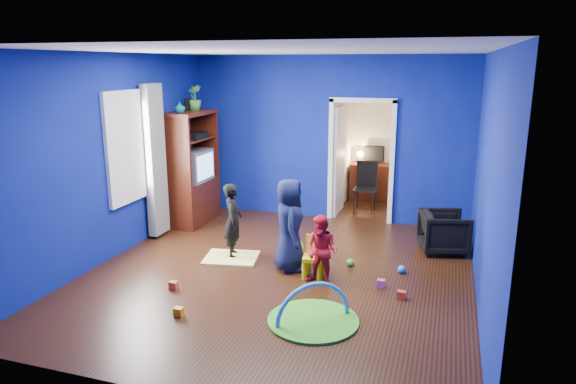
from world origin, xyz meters
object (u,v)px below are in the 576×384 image
(toddler_red, at_px, (322,251))
(vase, at_px, (180,107))
(tv_armoire, at_px, (191,168))
(kid_chair, at_px, (314,259))
(folding_chair, at_px, (365,188))
(armchair, at_px, (444,232))
(study_desk, at_px, (372,182))
(child_navy, at_px, (289,225))
(play_mat, at_px, (313,320))
(child_black, at_px, (233,221))
(crt_tv, at_px, (193,166))
(hopper_ball, at_px, (291,250))

(toddler_red, relative_size, vase, 5.02)
(tv_armoire, height_order, kid_chair, tv_armoire)
(toddler_red, xyz_separation_m, folding_chair, (-0.02, 3.46, 0.00))
(armchair, relative_size, tv_armoire, 0.34)
(tv_armoire, height_order, folding_chair, tv_armoire)
(toddler_red, xyz_separation_m, study_desk, (-0.02, 4.42, -0.08))
(vase, xyz_separation_m, folding_chair, (2.81, 1.83, -1.59))
(toddler_red, distance_m, folding_chair, 3.46)
(armchair, bearing_deg, folding_chair, 25.54)
(tv_armoire, bearing_deg, folding_chair, 28.63)
(kid_chair, distance_m, study_desk, 4.23)
(child_navy, bearing_deg, play_mat, -174.60)
(child_black, height_order, child_navy, child_navy)
(child_black, height_order, crt_tv, crt_tv)
(play_mat, bearing_deg, folding_chair, 92.25)
(child_black, height_order, kid_chair, child_black)
(armchair, height_order, vase, vase)
(hopper_ball, bearing_deg, child_navy, -78.69)
(toddler_red, bearing_deg, study_desk, 105.96)
(toddler_red, distance_m, crt_tv, 3.44)
(tv_armoire, relative_size, kid_chair, 3.92)
(vase, bearing_deg, folding_chair, 33.13)
(toddler_red, distance_m, tv_armoire, 3.47)
(tv_armoire, height_order, study_desk, tv_armoire)
(child_black, bearing_deg, hopper_ball, -106.75)
(tv_armoire, height_order, hopper_ball, tv_armoire)
(child_black, distance_m, tv_armoire, 1.98)
(child_navy, xyz_separation_m, hopper_ball, (-0.05, 0.25, -0.45))
(armchair, relative_size, vase, 3.71)
(tv_armoire, relative_size, hopper_ball, 5.21)
(vase, xyz_separation_m, crt_tv, (0.04, 0.30, -1.03))
(child_navy, bearing_deg, kid_chair, -134.33)
(vase, xyz_separation_m, play_mat, (2.98, -2.61, -2.04))
(child_black, relative_size, hopper_ball, 2.91)
(toddler_red, xyz_separation_m, crt_tv, (-2.79, 1.93, 0.56))
(kid_chair, distance_m, folding_chair, 3.27)
(folding_chair, bearing_deg, kid_chair, -92.25)
(hopper_ball, height_order, kid_chair, kid_chair)
(child_navy, relative_size, play_mat, 1.27)
(hopper_ball, distance_m, study_desk, 3.86)
(tv_armoire, bearing_deg, kid_chair, -32.88)
(toddler_red, height_order, folding_chair, folding_chair)
(armchair, relative_size, kid_chair, 1.35)
(armchair, distance_m, crt_tv, 4.31)
(vase, bearing_deg, child_black, -37.71)
(kid_chair, bearing_deg, armchair, 35.41)
(child_black, height_order, folding_chair, child_black)
(tv_armoire, bearing_deg, vase, -90.00)
(folding_chair, bearing_deg, child_black, -116.39)
(crt_tv, relative_size, kid_chair, 1.40)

